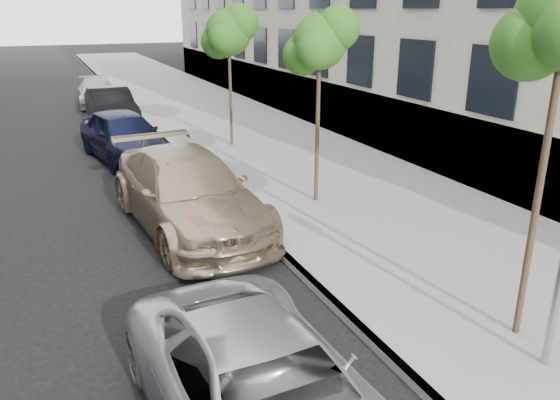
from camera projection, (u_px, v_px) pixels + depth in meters
sidewalk at (192, 104)px, 28.01m from camera, size 6.40×72.00×0.14m
curb at (130, 108)px, 26.83m from camera, size 0.15×72.00×0.14m
tree_mid at (320, 42)px, 12.49m from camera, size 1.63×1.43×4.64m
tree_far at (229, 32)px, 18.11m from camera, size 1.84×1.64×4.73m
minivan at (265, 395)px, 5.99m from camera, size 2.46×4.96×1.35m
suv at (188, 192)px, 12.12m from camera, size 2.84×6.01×1.69m
sedan_blue at (124, 135)px, 17.70m from camera, size 2.68×5.01×1.62m
sedan_black at (111, 107)px, 23.15m from camera, size 1.82×4.70×1.53m
sedan_rear at (97, 92)px, 27.90m from camera, size 2.12×4.66×1.32m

